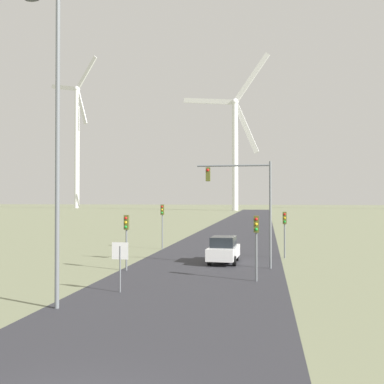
{
  "coord_description": "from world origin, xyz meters",
  "views": [
    {
      "loc": [
        3.94,
        -8.21,
        4.45
      ],
      "look_at": [
        0.0,
        15.58,
        4.79
      ],
      "focal_mm": 42.0,
      "sensor_mm": 36.0,
      "label": 1
    }
  ],
  "objects_px": {
    "traffic_light_post_near_left": "(126,230)",
    "wind_turbine_left": "(235,142)",
    "stop_sign_near": "(120,257)",
    "traffic_light_post_near_right": "(256,233)",
    "traffic_light_post_mid_right": "(285,224)",
    "streetlamp": "(58,118)",
    "traffic_light_post_mid_left": "(162,216)",
    "traffic_light_mast_overhead": "(246,192)",
    "car_approaching": "(224,250)",
    "wind_turbine_far_left": "(77,137)"
  },
  "relations": [
    {
      "from": "traffic_light_post_near_right",
      "to": "traffic_light_post_mid_left",
      "type": "bearing_deg",
      "value": 121.14
    },
    {
      "from": "wind_turbine_far_left",
      "to": "traffic_light_post_mid_right",
      "type": "bearing_deg",
      "value": -61.39
    },
    {
      "from": "stop_sign_near",
      "to": "traffic_light_post_near_right",
      "type": "distance_m",
      "value": 7.47
    },
    {
      "from": "traffic_light_post_near_right",
      "to": "traffic_light_mast_overhead",
      "type": "xyz_separation_m",
      "value": [
        -0.76,
        4.54,
        2.24
      ]
    },
    {
      "from": "traffic_light_post_mid_left",
      "to": "car_approaching",
      "type": "height_order",
      "value": "traffic_light_post_mid_left"
    },
    {
      "from": "traffic_light_post_mid_left",
      "to": "wind_turbine_left",
      "type": "xyz_separation_m",
      "value": [
        -2.23,
        125.53,
        22.28
      ]
    },
    {
      "from": "traffic_light_post_near_right",
      "to": "traffic_light_post_mid_left",
      "type": "xyz_separation_m",
      "value": [
        -8.45,
        13.99,
        0.28
      ]
    },
    {
      "from": "wind_turbine_far_left",
      "to": "car_approaching",
      "type": "bearing_deg",
      "value": -63.05
    },
    {
      "from": "stop_sign_near",
      "to": "traffic_light_post_near_right",
      "type": "xyz_separation_m",
      "value": [
        6.31,
        3.89,
        0.93
      ]
    },
    {
      "from": "traffic_light_post_mid_right",
      "to": "traffic_light_post_mid_left",
      "type": "bearing_deg",
      "value": 156.87
    },
    {
      "from": "traffic_light_post_near_left",
      "to": "traffic_light_mast_overhead",
      "type": "height_order",
      "value": "traffic_light_mast_overhead"
    },
    {
      "from": "traffic_light_post_near_right",
      "to": "traffic_light_post_mid_right",
      "type": "distance_m",
      "value": 9.76
    },
    {
      "from": "streetlamp",
      "to": "stop_sign_near",
      "type": "bearing_deg",
      "value": 65.91
    },
    {
      "from": "wind_turbine_far_left",
      "to": "wind_turbine_left",
      "type": "height_order",
      "value": "wind_turbine_far_left"
    },
    {
      "from": "stop_sign_near",
      "to": "traffic_light_post_near_left",
      "type": "relative_size",
      "value": 0.69
    },
    {
      "from": "streetlamp",
      "to": "traffic_light_post_mid_left",
      "type": "height_order",
      "value": "streetlamp"
    },
    {
      "from": "stop_sign_near",
      "to": "wind_turbine_left",
      "type": "distance_m",
      "value": 145.39
    },
    {
      "from": "traffic_light_post_mid_right",
      "to": "traffic_light_post_near_right",
      "type": "bearing_deg",
      "value": -101.05
    },
    {
      "from": "stop_sign_near",
      "to": "wind_turbine_far_left",
      "type": "relative_size",
      "value": 0.04
    },
    {
      "from": "streetlamp",
      "to": "traffic_light_post_mid_right",
      "type": "relative_size",
      "value": 3.7
    },
    {
      "from": "traffic_light_mast_overhead",
      "to": "traffic_light_post_mid_left",
      "type": "bearing_deg",
      "value": 129.14
    },
    {
      "from": "traffic_light_post_mid_left",
      "to": "traffic_light_post_near_left",
      "type": "bearing_deg",
      "value": -87.72
    },
    {
      "from": "stop_sign_near",
      "to": "car_approaching",
      "type": "distance_m",
      "value": 11.08
    },
    {
      "from": "traffic_light_mast_overhead",
      "to": "wind_turbine_left",
      "type": "height_order",
      "value": "wind_turbine_left"
    },
    {
      "from": "traffic_light_post_mid_left",
      "to": "traffic_light_mast_overhead",
      "type": "height_order",
      "value": "traffic_light_mast_overhead"
    },
    {
      "from": "wind_turbine_far_left",
      "to": "traffic_light_post_near_right",
      "type": "bearing_deg",
      "value": -63.3
    },
    {
      "from": "traffic_light_post_near_right",
      "to": "traffic_light_mast_overhead",
      "type": "bearing_deg",
      "value": 99.5
    },
    {
      "from": "traffic_light_post_near_left",
      "to": "wind_turbine_far_left",
      "type": "relative_size",
      "value": 0.05
    },
    {
      "from": "traffic_light_post_mid_right",
      "to": "car_approaching",
      "type": "relative_size",
      "value": 0.82
    },
    {
      "from": "stop_sign_near",
      "to": "car_approaching",
      "type": "relative_size",
      "value": 0.56
    },
    {
      "from": "traffic_light_post_near_right",
      "to": "wind_turbine_far_left",
      "type": "relative_size",
      "value": 0.05
    },
    {
      "from": "wind_turbine_far_left",
      "to": "streetlamp",
      "type": "bearing_deg",
      "value": -66.4
    },
    {
      "from": "streetlamp",
      "to": "car_approaching",
      "type": "bearing_deg",
      "value": 68.33
    },
    {
      "from": "stop_sign_near",
      "to": "traffic_light_post_near_right",
      "type": "relative_size",
      "value": 0.67
    },
    {
      "from": "traffic_light_post_near_right",
      "to": "wind_turbine_left",
      "type": "distance_m",
      "value": 141.73
    },
    {
      "from": "traffic_light_post_mid_left",
      "to": "wind_turbine_far_left",
      "type": "relative_size",
      "value": 0.06
    },
    {
      "from": "traffic_light_post_mid_right",
      "to": "wind_turbine_left",
      "type": "bearing_deg",
      "value": 95.52
    },
    {
      "from": "traffic_light_mast_overhead",
      "to": "car_approaching",
      "type": "relative_size",
      "value": 1.62
    },
    {
      "from": "traffic_light_mast_overhead",
      "to": "wind_turbine_left",
      "type": "xyz_separation_m",
      "value": [
        -9.92,
        134.98,
        20.32
      ]
    },
    {
      "from": "traffic_light_post_near_right",
      "to": "wind_turbine_far_left",
      "type": "distance_m",
      "value": 189.1
    },
    {
      "from": "stop_sign_near",
      "to": "car_approaching",
      "type": "xyz_separation_m",
      "value": [
        3.94,
        10.33,
        -0.74
      ]
    },
    {
      "from": "car_approaching",
      "to": "wind_turbine_left",
      "type": "relative_size",
      "value": 0.07
    },
    {
      "from": "stop_sign_near",
      "to": "wind_turbine_far_left",
      "type": "height_order",
      "value": "wind_turbine_far_left"
    },
    {
      "from": "traffic_light_post_near_left",
      "to": "wind_turbine_left",
      "type": "xyz_separation_m",
      "value": [
        -2.7,
        137.21,
        22.64
      ]
    },
    {
      "from": "traffic_light_post_near_left",
      "to": "car_approaching",
      "type": "xyz_separation_m",
      "value": [
        5.62,
        4.13,
        -1.59
      ]
    },
    {
      "from": "wind_turbine_far_left",
      "to": "traffic_light_post_near_left",
      "type": "bearing_deg",
      "value": -65.23
    },
    {
      "from": "stop_sign_near",
      "to": "traffic_light_post_mid_right",
      "type": "height_order",
      "value": "traffic_light_post_mid_right"
    },
    {
      "from": "streetlamp",
      "to": "traffic_light_post_near_right",
      "type": "height_order",
      "value": "streetlamp"
    },
    {
      "from": "traffic_light_post_mid_right",
      "to": "wind_turbine_far_left",
      "type": "bearing_deg",
      "value": 118.61
    },
    {
      "from": "traffic_light_post_near_right",
      "to": "streetlamp",
      "type": "bearing_deg",
      "value": -137.02
    }
  ]
}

